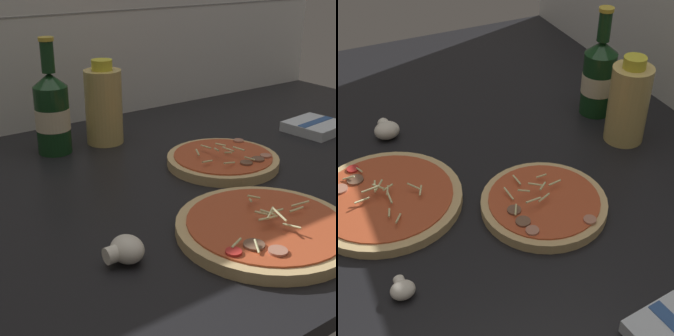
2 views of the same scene
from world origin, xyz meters
The scene contains 8 objects.
counter_slab centered at (0.00, 0.00, 1.25)cm, with size 160.00×90.00×2.50cm.
tile_backsplash centered at (0.00, 45.50, 30.00)cm, with size 160.00×1.13×60.00cm.
pizza_near centered at (-8.09, -25.81, 3.56)cm, with size 28.20×28.20×4.98cm.
pizza_far centered at (5.59, -0.10, 3.61)cm, with size 23.21×23.21×5.00cm.
beer_bottle centered at (-19.63, 27.54, 11.73)cm, with size 7.54×7.54×25.13cm.
oil_bottle centered at (-7.36, 26.87, 11.37)cm, with size 8.53×8.53×19.29cm.
mushroom_left centered at (-29.88, -19.85, 4.43)cm, with size 5.80×5.52×3.87cm.
dish_towel centered at (39.11, 3.72, 3.71)cm, with size 14.04×13.44×2.56cm.
Camera 1 is at (-61.33, -74.58, 42.87)cm, focal length 55.00 mm.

